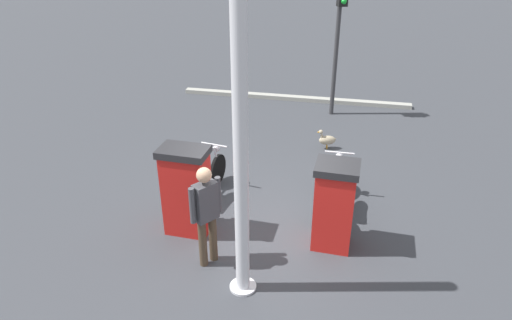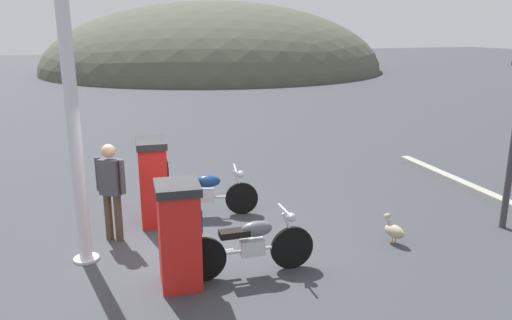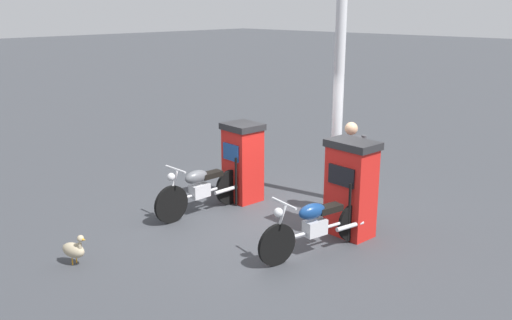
# 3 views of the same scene
# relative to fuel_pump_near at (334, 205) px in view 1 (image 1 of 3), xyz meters

# --- Properties ---
(ground_plane) EXTENTS (120.00, 120.00, 0.00)m
(ground_plane) POSITION_rel_fuel_pump_near_xyz_m (0.31, 1.24, -0.78)
(ground_plane) COLOR #383A3F
(fuel_pump_near) EXTENTS (0.70, 0.74, 1.53)m
(fuel_pump_near) POSITION_rel_fuel_pump_near_xyz_m (0.00, 0.00, 0.00)
(fuel_pump_near) COLOR red
(fuel_pump_near) RESTS_ON ground
(fuel_pump_far) EXTENTS (0.64, 0.86, 1.61)m
(fuel_pump_far) POSITION_rel_fuel_pump_near_xyz_m (-0.00, 2.49, 0.04)
(fuel_pump_far) COLOR red
(fuel_pump_far) RESTS_ON ground
(motorcycle_near_pump) EXTENTS (2.05, 0.56, 0.98)m
(motorcycle_near_pump) POSITION_rel_fuel_pump_near_xyz_m (1.05, -0.04, -0.30)
(motorcycle_near_pump) COLOR black
(motorcycle_near_pump) RESTS_ON ground
(motorcycle_far_pump) EXTENTS (2.15, 0.75, 0.96)m
(motorcycle_far_pump) POSITION_rel_fuel_pump_near_xyz_m (0.97, 2.52, -0.30)
(motorcycle_far_pump) COLOR black
(motorcycle_far_pump) RESTS_ON ground
(attendant_person) EXTENTS (0.50, 0.43, 1.71)m
(attendant_person) POSITION_rel_fuel_pump_near_xyz_m (-0.78, 1.93, 0.21)
(attendant_person) COLOR #473828
(attendant_person) RESTS_ON ground
(wandering_duck) EXTENTS (0.29, 0.49, 0.50)m
(wandering_duck) POSITION_rel_fuel_pump_near_xyz_m (3.72, 0.17, -0.54)
(wandering_duck) COLOR tan
(wandering_duck) RESTS_ON ground
(roadside_traffic_light) EXTENTS (0.40, 0.30, 3.69)m
(roadside_traffic_light) POSITION_rel_fuel_pump_near_xyz_m (5.97, 0.07, 1.75)
(roadside_traffic_light) COLOR #38383A
(roadside_traffic_light) RESTS_ON ground
(canopy_support_pole) EXTENTS (0.40, 0.40, 4.40)m
(canopy_support_pole) POSITION_rel_fuel_pump_near_xyz_m (-1.28, 1.28, 1.35)
(canopy_support_pole) COLOR silver
(canopy_support_pole) RESTS_ON ground
(road_edge_kerb) EXTENTS (0.58, 6.97, 0.12)m
(road_edge_kerb) POSITION_rel_fuel_pump_near_xyz_m (7.01, 1.24, -0.72)
(road_edge_kerb) COLOR #9E9E93
(road_edge_kerb) RESTS_ON ground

